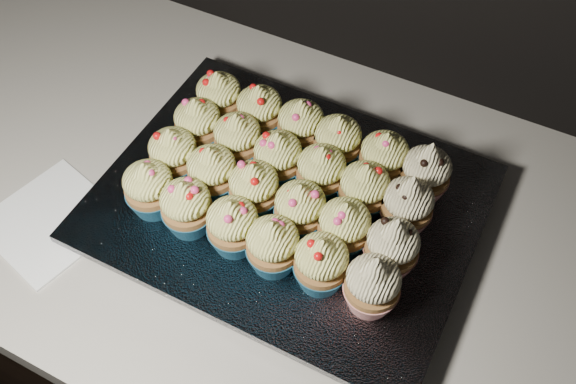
# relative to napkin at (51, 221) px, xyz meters

# --- Properties ---
(cabinet) EXTENTS (2.40, 0.60, 0.86)m
(cabinet) POSITION_rel_napkin_xyz_m (0.24, 0.16, -0.47)
(cabinet) COLOR black
(cabinet) RESTS_ON ground
(worktop) EXTENTS (2.44, 0.64, 0.04)m
(worktop) POSITION_rel_napkin_xyz_m (0.24, 0.16, -0.02)
(worktop) COLOR beige
(worktop) RESTS_ON cabinet
(napkin) EXTENTS (0.18, 0.18, 0.00)m
(napkin) POSITION_rel_napkin_xyz_m (0.00, 0.00, 0.00)
(napkin) COLOR white
(napkin) RESTS_ON worktop
(baking_tray) EXTENTS (0.43, 0.33, 0.02)m
(baking_tray) POSITION_rel_napkin_xyz_m (0.27, 0.15, 0.01)
(baking_tray) COLOR black
(baking_tray) RESTS_ON worktop
(foil_lining) EXTENTS (0.47, 0.36, 0.01)m
(foil_lining) POSITION_rel_napkin_xyz_m (0.27, 0.15, 0.03)
(foil_lining) COLOR silver
(foil_lining) RESTS_ON baking_tray
(cupcake_0) EXTENTS (0.06, 0.06, 0.08)m
(cupcake_0) POSITION_rel_napkin_xyz_m (0.12, 0.06, 0.07)
(cupcake_0) COLOR #1A5A7D
(cupcake_0) RESTS_ON foil_lining
(cupcake_1) EXTENTS (0.06, 0.06, 0.08)m
(cupcake_1) POSITION_rel_napkin_xyz_m (0.18, 0.06, 0.07)
(cupcake_1) COLOR #1A5A7D
(cupcake_1) RESTS_ON foil_lining
(cupcake_2) EXTENTS (0.06, 0.06, 0.08)m
(cupcake_2) POSITION_rel_napkin_xyz_m (0.24, 0.06, 0.07)
(cupcake_2) COLOR #1A5A7D
(cupcake_2) RESTS_ON foil_lining
(cupcake_3) EXTENTS (0.06, 0.06, 0.08)m
(cupcake_3) POSITION_rel_napkin_xyz_m (0.29, 0.06, 0.07)
(cupcake_3) COLOR #1A5A7D
(cupcake_3) RESTS_ON foil_lining
(cupcake_4) EXTENTS (0.06, 0.06, 0.08)m
(cupcake_4) POSITION_rel_napkin_xyz_m (0.35, 0.06, 0.07)
(cupcake_4) COLOR #1A5A7D
(cupcake_4) RESTS_ON foil_lining
(cupcake_5) EXTENTS (0.06, 0.06, 0.10)m
(cupcake_5) POSITION_rel_napkin_xyz_m (0.41, 0.06, 0.07)
(cupcake_5) COLOR red
(cupcake_5) RESTS_ON foil_lining
(cupcake_6) EXTENTS (0.06, 0.06, 0.08)m
(cupcake_6) POSITION_rel_napkin_xyz_m (0.12, 0.12, 0.07)
(cupcake_6) COLOR #1A5A7D
(cupcake_6) RESTS_ON foil_lining
(cupcake_7) EXTENTS (0.06, 0.06, 0.08)m
(cupcake_7) POSITION_rel_napkin_xyz_m (0.18, 0.12, 0.07)
(cupcake_7) COLOR #1A5A7D
(cupcake_7) RESTS_ON foil_lining
(cupcake_8) EXTENTS (0.06, 0.06, 0.08)m
(cupcake_8) POSITION_rel_napkin_xyz_m (0.24, 0.12, 0.07)
(cupcake_8) COLOR #1A5A7D
(cupcake_8) RESTS_ON foil_lining
(cupcake_9) EXTENTS (0.06, 0.06, 0.08)m
(cupcake_9) POSITION_rel_napkin_xyz_m (0.30, 0.12, 0.07)
(cupcake_9) COLOR #1A5A7D
(cupcake_9) RESTS_ON foil_lining
(cupcake_10) EXTENTS (0.06, 0.06, 0.08)m
(cupcake_10) POSITION_rel_napkin_xyz_m (0.36, 0.12, 0.07)
(cupcake_10) COLOR #1A5A7D
(cupcake_10) RESTS_ON foil_lining
(cupcake_11) EXTENTS (0.06, 0.06, 0.10)m
(cupcake_11) POSITION_rel_napkin_xyz_m (0.42, 0.12, 0.07)
(cupcake_11) COLOR red
(cupcake_11) RESTS_ON foil_lining
(cupcake_12) EXTENTS (0.06, 0.06, 0.08)m
(cupcake_12) POSITION_rel_napkin_xyz_m (0.12, 0.18, 0.07)
(cupcake_12) COLOR #1A5A7D
(cupcake_12) RESTS_ON foil_lining
(cupcake_13) EXTENTS (0.06, 0.06, 0.08)m
(cupcake_13) POSITION_rel_napkin_xyz_m (0.18, 0.18, 0.07)
(cupcake_13) COLOR #1A5A7D
(cupcake_13) RESTS_ON foil_lining
(cupcake_14) EXTENTS (0.06, 0.06, 0.08)m
(cupcake_14) POSITION_rel_napkin_xyz_m (0.24, 0.18, 0.07)
(cupcake_14) COLOR #1A5A7D
(cupcake_14) RESTS_ON foil_lining
(cupcake_15) EXTENTS (0.06, 0.06, 0.08)m
(cupcake_15) POSITION_rel_napkin_xyz_m (0.30, 0.18, 0.07)
(cupcake_15) COLOR #1A5A7D
(cupcake_15) RESTS_ON foil_lining
(cupcake_16) EXTENTS (0.06, 0.06, 0.08)m
(cupcake_16) POSITION_rel_napkin_xyz_m (0.36, 0.18, 0.07)
(cupcake_16) COLOR #1A5A7D
(cupcake_16) RESTS_ON foil_lining
(cupcake_17) EXTENTS (0.06, 0.06, 0.10)m
(cupcake_17) POSITION_rel_napkin_xyz_m (0.41, 0.18, 0.07)
(cupcake_17) COLOR red
(cupcake_17) RESTS_ON foil_lining
(cupcake_18) EXTENTS (0.06, 0.06, 0.08)m
(cupcake_18) POSITION_rel_napkin_xyz_m (0.12, 0.23, 0.07)
(cupcake_18) COLOR #1A5A7D
(cupcake_18) RESTS_ON foil_lining
(cupcake_19) EXTENTS (0.06, 0.06, 0.08)m
(cupcake_19) POSITION_rel_napkin_xyz_m (0.18, 0.24, 0.07)
(cupcake_19) COLOR #1A5A7D
(cupcake_19) RESTS_ON foil_lining
(cupcake_20) EXTENTS (0.06, 0.06, 0.08)m
(cupcake_20) POSITION_rel_napkin_xyz_m (0.24, 0.24, 0.07)
(cupcake_20) COLOR #1A5A7D
(cupcake_20) RESTS_ON foil_lining
(cupcake_21) EXTENTS (0.06, 0.06, 0.08)m
(cupcake_21) POSITION_rel_napkin_xyz_m (0.29, 0.24, 0.07)
(cupcake_21) COLOR #1A5A7D
(cupcake_21) RESTS_ON foil_lining
(cupcake_22) EXTENTS (0.06, 0.06, 0.08)m
(cupcake_22) POSITION_rel_napkin_xyz_m (0.36, 0.24, 0.07)
(cupcake_22) COLOR #1A5A7D
(cupcake_22) RESTS_ON foil_lining
(cupcake_23) EXTENTS (0.06, 0.06, 0.10)m
(cupcake_23) POSITION_rel_napkin_xyz_m (0.41, 0.24, 0.07)
(cupcake_23) COLOR red
(cupcake_23) RESTS_ON foil_lining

